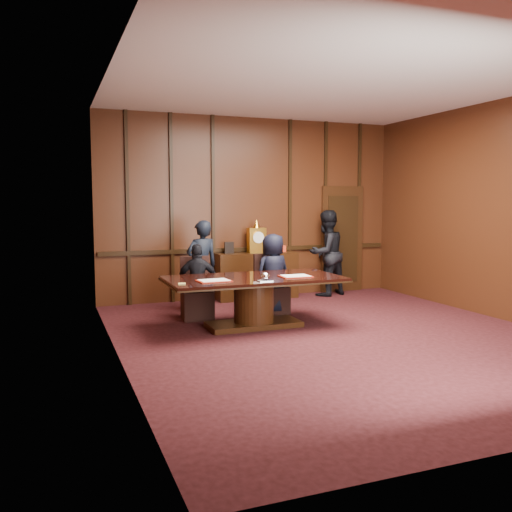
{
  "coord_description": "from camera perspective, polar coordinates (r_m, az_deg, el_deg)",
  "views": [
    {
      "loc": [
        -3.74,
        -6.47,
        1.89
      ],
      "look_at": [
        -0.78,
        1.26,
        1.05
      ],
      "focal_mm": 38.0,
      "sensor_mm": 36.0,
      "label": 1
    }
  ],
  "objects": [
    {
      "name": "chair_left",
      "position": [
        8.81,
        -6.23,
        -4.69
      ],
      "size": [
        0.52,
        0.52,
        0.99
      ],
      "rotation": [
        0.0,
        0.0,
        -0.1
      ],
      "color": "black",
      "rests_on": "ground"
    },
    {
      "name": "conference_table",
      "position": [
        8.14,
        -0.24,
        -3.97
      ],
      "size": [
        2.62,
        1.32,
        0.76
      ],
      "color": "black",
      "rests_on": "ground"
    },
    {
      "name": "witness_right",
      "position": [
        10.93,
        7.4,
        0.31
      ],
      "size": [
        0.98,
        0.86,
        1.71
      ],
      "primitive_type": "imported",
      "rotation": [
        0.0,
        0.0,
        3.43
      ],
      "color": "black",
      "rests_on": "ground"
    },
    {
      "name": "room",
      "position": [
        7.63,
        9.0,
        4.47
      ],
      "size": [
        7.0,
        7.04,
        3.5
      ],
      "color": "black",
      "rests_on": "ground"
    },
    {
      "name": "folder_right",
      "position": [
        8.16,
        4.18,
        -2.12
      ],
      "size": [
        0.47,
        0.35,
        0.02
      ],
      "rotation": [
        0.0,
        0.0,
        -0.04
      ],
      "color": "#9B1D0E",
      "rests_on": "conference_table"
    },
    {
      "name": "signatory_left",
      "position": [
        8.68,
        -6.14,
        -2.74
      ],
      "size": [
        0.76,
        0.46,
        1.22
      ],
      "primitive_type": "imported",
      "rotation": [
        0.0,
        0.0,
        2.9
      ],
      "color": "black",
      "rests_on": "ground"
    },
    {
      "name": "notepad",
      "position": [
        7.47,
        -7.8,
        -2.9
      ],
      "size": [
        0.11,
        0.09,
        0.01
      ],
      "primitive_type": "cube",
      "rotation": [
        0.0,
        0.0,
        -0.2
      ],
      "color": "#F7EB79",
      "rests_on": "conference_table"
    },
    {
      "name": "folder_left",
      "position": [
        7.7,
        -4.46,
        -2.6
      ],
      "size": [
        0.48,
        0.36,
        0.02
      ],
      "rotation": [
        0.0,
        0.0,
        0.06
      ],
      "color": "#9B1D0E",
      "rests_on": "conference_table"
    },
    {
      "name": "sideboard",
      "position": [
        10.52,
        0.06,
        -1.88
      ],
      "size": [
        1.6,
        0.45,
        1.54
      ],
      "color": "black",
      "rests_on": "ground"
    },
    {
      "name": "witness_left",
      "position": [
        9.36,
        -5.71,
        -1.03
      ],
      "size": [
        0.63,
        0.48,
        1.57
      ],
      "primitive_type": "imported",
      "rotation": [
        0.0,
        0.0,
        3.33
      ],
      "color": "black",
      "rests_on": "ground"
    },
    {
      "name": "signatory_right",
      "position": [
        9.09,
        1.81,
        -1.89
      ],
      "size": [
        0.74,
        0.56,
        1.35
      ],
      "primitive_type": "imported",
      "rotation": [
        0.0,
        0.0,
        3.35
      ],
      "color": "black",
      "rests_on": "ground"
    },
    {
      "name": "inkstand",
      "position": [
        7.68,
        0.95,
        -2.26
      ],
      "size": [
        0.2,
        0.14,
        0.12
      ],
      "color": "white",
      "rests_on": "conference_table"
    },
    {
      "name": "chair_right",
      "position": [
        9.22,
        1.61,
        -4.19
      ],
      "size": [
        0.5,
        0.5,
        0.99
      ],
      "rotation": [
        0.0,
        0.0,
        0.04
      ],
      "color": "black",
      "rests_on": "ground"
    }
  ]
}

